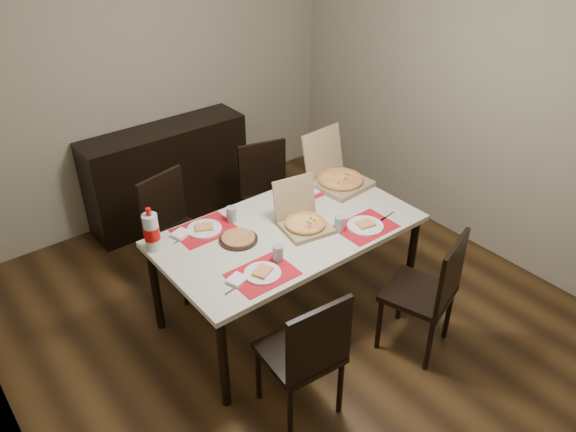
# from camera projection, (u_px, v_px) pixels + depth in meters

# --- Properties ---
(ground) EXTENTS (3.80, 4.00, 0.02)m
(ground) POSITION_uv_depth(u_px,v_px,m) (287.00, 314.00, 4.26)
(ground) COLOR #442C15
(ground) RESTS_ON ground
(room_walls) EXTENTS (3.84, 4.02, 2.62)m
(room_walls) POSITION_uv_depth(u_px,v_px,m) (245.00, 74.00, 3.61)
(room_walls) COLOR gray
(room_walls) RESTS_ON ground
(sideboard) EXTENTS (1.50, 0.40, 0.90)m
(sideboard) POSITION_uv_depth(u_px,v_px,m) (168.00, 174.00, 5.19)
(sideboard) COLOR black
(sideboard) RESTS_ON ground
(dining_table) EXTENTS (1.80, 1.00, 0.75)m
(dining_table) POSITION_uv_depth(u_px,v_px,m) (288.00, 236.00, 3.91)
(dining_table) COLOR beige
(dining_table) RESTS_ON ground
(chair_near_left) EXTENTS (0.46, 0.46, 0.93)m
(chair_near_left) POSITION_uv_depth(u_px,v_px,m) (306.00, 353.00, 3.21)
(chair_near_left) COLOR black
(chair_near_left) RESTS_ON ground
(chair_near_right) EXTENTS (0.53, 0.53, 0.93)m
(chair_near_right) POSITION_uv_depth(u_px,v_px,m) (430.00, 290.00, 3.69)
(chair_near_right) COLOR black
(chair_near_right) RESTS_ON ground
(chair_far_left) EXTENTS (0.51, 0.51, 0.93)m
(chair_far_left) POSITION_uv_depth(u_px,v_px,m) (175.00, 227.00, 4.32)
(chair_far_left) COLOR black
(chair_far_left) RESTS_ON ground
(chair_far_right) EXTENTS (0.51, 0.51, 0.93)m
(chair_far_right) POSITION_uv_depth(u_px,v_px,m) (268.00, 193.00, 4.76)
(chair_far_right) COLOR black
(chair_far_right) RESTS_ON ground
(setting_near_left) EXTENTS (0.49, 0.30, 0.11)m
(setting_near_left) POSITION_uv_depth(u_px,v_px,m) (264.00, 269.00, 3.45)
(setting_near_left) COLOR red
(setting_near_left) RESTS_ON dining_table
(setting_near_right) EXTENTS (0.51, 0.30, 0.11)m
(setting_near_right) POSITION_uv_depth(u_px,v_px,m) (358.00, 225.00, 3.87)
(setting_near_right) COLOR red
(setting_near_right) RESTS_ON dining_table
(setting_far_left) EXTENTS (0.49, 0.30, 0.11)m
(setting_far_left) POSITION_uv_depth(u_px,v_px,m) (209.00, 226.00, 3.86)
(setting_far_left) COLOR red
(setting_far_left) RESTS_ON dining_table
(setting_far_right) EXTENTS (0.44, 0.30, 0.11)m
(setting_far_right) POSITION_uv_depth(u_px,v_px,m) (306.00, 189.00, 4.30)
(setting_far_right) COLOR red
(setting_far_right) RESTS_ON dining_table
(napkin_loose) EXTENTS (0.14, 0.15, 0.02)m
(napkin_loose) POSITION_uv_depth(u_px,v_px,m) (297.00, 234.00, 3.80)
(napkin_loose) COLOR white
(napkin_loose) RESTS_ON dining_table
(pizza_box_center) EXTENTS (0.37, 0.40, 0.32)m
(pizza_box_center) POSITION_uv_depth(u_px,v_px,m) (303.00, 220.00, 3.86)
(pizza_box_center) COLOR #927A54
(pizza_box_center) RESTS_ON dining_table
(pizza_box_right) EXTENTS (0.43, 0.47, 0.40)m
(pizza_box_right) POSITION_uv_depth(u_px,v_px,m) (337.00, 177.00, 4.38)
(pizza_box_right) COLOR #927A54
(pizza_box_right) RESTS_ON dining_table
(faina_plate) EXTENTS (0.26, 0.26, 0.03)m
(faina_plate) POSITION_uv_depth(u_px,v_px,m) (238.00, 239.00, 3.74)
(faina_plate) COLOR black
(faina_plate) RESTS_ON dining_table
(dip_bowl) EXTENTS (0.12, 0.12, 0.03)m
(dip_bowl) POSITION_uv_depth(u_px,v_px,m) (287.00, 211.00, 4.04)
(dip_bowl) COLOR white
(dip_bowl) RESTS_ON dining_table
(soda_bottle) EXTENTS (0.10, 0.10, 0.31)m
(soda_bottle) POSITION_uv_depth(u_px,v_px,m) (152.00, 232.00, 3.60)
(soda_bottle) COLOR silver
(soda_bottle) RESTS_ON dining_table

